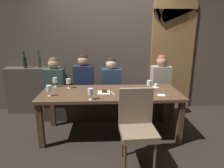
# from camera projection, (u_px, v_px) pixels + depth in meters

# --- Properties ---
(ground) EXTENTS (9.00, 9.00, 0.00)m
(ground) POSITION_uv_depth(u_px,v_px,m) (111.00, 134.00, 3.33)
(ground) COLOR black
(back_wall_tiled) EXTENTS (6.00, 0.12, 3.00)m
(back_wall_tiled) POSITION_uv_depth(u_px,v_px,m) (108.00, 40.00, 4.11)
(back_wall_tiled) COLOR brown
(back_wall_tiled) RESTS_ON ground
(arched_door) EXTENTS (0.90, 0.05, 2.55)m
(arched_door) POSITION_uv_depth(u_px,v_px,m) (173.00, 46.00, 4.13)
(arched_door) COLOR olive
(arched_door) RESTS_ON ground
(back_counter) EXTENTS (1.10, 0.28, 0.95)m
(back_counter) POSITION_uv_depth(u_px,v_px,m) (35.00, 90.00, 4.14)
(back_counter) COLOR #494138
(back_counter) RESTS_ON ground
(dining_table) EXTENTS (2.20, 0.84, 0.74)m
(dining_table) POSITION_uv_depth(u_px,v_px,m) (110.00, 97.00, 3.16)
(dining_table) COLOR #493422
(dining_table) RESTS_ON ground
(banquette_bench) EXTENTS (2.50, 0.44, 0.45)m
(banquette_bench) POSITION_uv_depth(u_px,v_px,m) (109.00, 106.00, 3.94)
(banquette_bench) COLOR #312A23
(banquette_bench) RESTS_ON ground
(chair_near_side) EXTENTS (0.46, 0.46, 0.98)m
(chair_near_side) POSITION_uv_depth(u_px,v_px,m) (137.00, 122.00, 2.50)
(chair_near_side) COLOR brown
(chair_near_side) RESTS_ON ground
(diner_redhead) EXTENTS (0.36, 0.24, 0.76)m
(diner_redhead) POSITION_uv_depth(u_px,v_px,m) (55.00, 78.00, 3.76)
(diner_redhead) COLOR #2D473D
(diner_redhead) RESTS_ON banquette_bench
(diner_bearded) EXTENTS (0.36, 0.24, 0.82)m
(diner_bearded) POSITION_uv_depth(u_px,v_px,m) (84.00, 77.00, 3.74)
(diner_bearded) COLOR #192342
(diner_bearded) RESTS_ON banquette_bench
(diner_far_end) EXTENTS (0.36, 0.24, 0.75)m
(diner_far_end) POSITION_uv_depth(u_px,v_px,m) (111.00, 78.00, 3.78)
(diner_far_end) COLOR navy
(diner_far_end) RESTS_ON banquette_bench
(diner_near_end) EXTENTS (0.36, 0.24, 0.79)m
(diner_near_end) POSITION_uv_depth(u_px,v_px,m) (161.00, 76.00, 3.83)
(diner_near_end) COLOR #9E9384
(diner_near_end) RESTS_ON banquette_bench
(wine_bottle_dark_red) EXTENTS (0.08, 0.08, 0.33)m
(wine_bottle_dark_red) POSITION_uv_depth(u_px,v_px,m) (25.00, 62.00, 3.97)
(wine_bottle_dark_red) COLOR black
(wine_bottle_dark_red) RESTS_ON back_counter
(wine_bottle_pale_label) EXTENTS (0.08, 0.08, 0.33)m
(wine_bottle_pale_label) POSITION_uv_depth(u_px,v_px,m) (39.00, 62.00, 4.01)
(wine_bottle_pale_label) COLOR #384728
(wine_bottle_pale_label) RESTS_ON back_counter
(wine_glass_near_left) EXTENTS (0.08, 0.08, 0.16)m
(wine_glass_near_left) POSITION_uv_depth(u_px,v_px,m) (49.00, 89.00, 2.91)
(wine_glass_near_left) COLOR silver
(wine_glass_near_left) RESTS_ON dining_table
(wine_glass_center_front) EXTENTS (0.08, 0.08, 0.16)m
(wine_glass_center_front) POSITION_uv_depth(u_px,v_px,m) (90.00, 92.00, 2.76)
(wine_glass_center_front) COLOR silver
(wine_glass_center_front) RESTS_ON dining_table
(wine_glass_center_back) EXTENTS (0.08, 0.08, 0.16)m
(wine_glass_center_back) POSITION_uv_depth(u_px,v_px,m) (69.00, 82.00, 3.31)
(wine_glass_center_back) COLOR silver
(wine_glass_center_back) RESTS_ON dining_table
(wine_glass_end_right) EXTENTS (0.08, 0.08, 0.16)m
(wine_glass_end_right) POSITION_uv_depth(u_px,v_px,m) (149.00, 83.00, 3.20)
(wine_glass_end_right) COLOR silver
(wine_glass_end_right) RESTS_ON dining_table
(wine_glass_end_left) EXTENTS (0.08, 0.08, 0.16)m
(wine_glass_end_left) POSITION_uv_depth(u_px,v_px,m) (55.00, 81.00, 3.38)
(wine_glass_end_left) COLOR silver
(wine_glass_end_left) RESTS_ON dining_table
(espresso_cup) EXTENTS (0.12, 0.12, 0.06)m
(espresso_cup) POSITION_uv_depth(u_px,v_px,m) (156.00, 86.00, 3.37)
(espresso_cup) COLOR white
(espresso_cup) RESTS_ON dining_table
(dessert_plate) EXTENTS (0.19, 0.19, 0.05)m
(dessert_plate) POSITION_uv_depth(u_px,v_px,m) (104.00, 92.00, 3.08)
(dessert_plate) COLOR white
(dessert_plate) RESTS_ON dining_table
(fork_on_table) EXTENTS (0.06, 0.17, 0.01)m
(fork_on_table) POSITION_uv_depth(u_px,v_px,m) (113.00, 93.00, 3.06)
(fork_on_table) COLOR silver
(fork_on_table) RESTS_ON dining_table
(folded_napkin) EXTENTS (0.12, 0.11, 0.01)m
(folded_napkin) POSITION_uv_depth(u_px,v_px,m) (161.00, 95.00, 2.96)
(folded_napkin) COLOR silver
(folded_napkin) RESTS_ON dining_table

